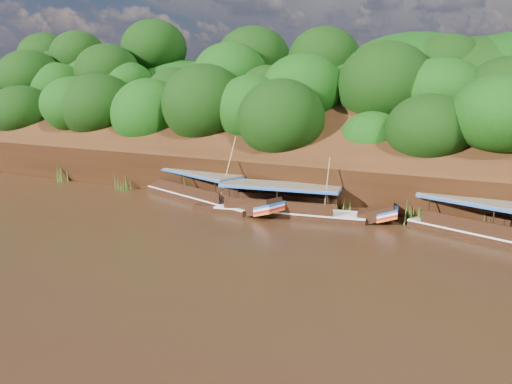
% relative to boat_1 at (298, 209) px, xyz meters
% --- Properties ---
extents(ground, '(160.00, 160.00, 0.00)m').
position_rel_boat_1_xyz_m(ground, '(1.29, -7.66, -0.53)').
color(ground, black).
rests_on(ground, ground).
extents(riverbank, '(120.00, 30.06, 19.40)m').
position_rel_boat_1_xyz_m(riverbank, '(1.28, 15.06, 1.35)').
color(riverbank, black).
rests_on(riverbank, ground).
extents(boat_1, '(13.78, 3.96, 5.18)m').
position_rel_boat_1_xyz_m(boat_1, '(0.00, 0.00, 0.00)').
color(boat_1, black).
rests_on(boat_1, ground).
extents(boat_2, '(15.87, 7.25, 6.25)m').
position_rel_boat_1_xyz_m(boat_2, '(-8.88, 0.91, 0.04)').
color(boat_2, black).
rests_on(boat_2, ground).
extents(reeds, '(49.49, 2.25, 2.17)m').
position_rel_boat_1_xyz_m(reeds, '(-1.56, 1.64, 0.39)').
color(reeds, '#295D17').
rests_on(reeds, ground).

